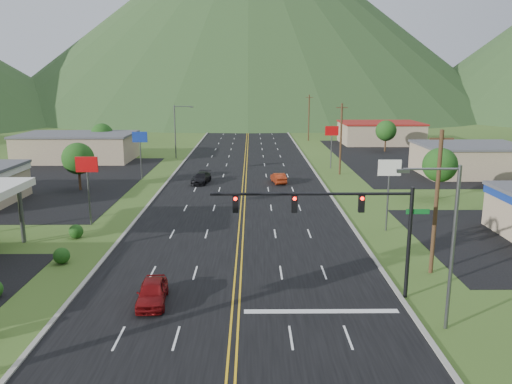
{
  "coord_description": "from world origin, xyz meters",
  "views": [
    {
      "loc": [
        0.96,
        -14.72,
        13.22
      ],
      "look_at": [
        1.3,
        23.82,
        4.5
      ],
      "focal_mm": 35.0,
      "sensor_mm": 36.0,
      "label": 1
    }
  ],
  "objects_px": {
    "traffic_signal": "(344,215)",
    "car_red_near": "(152,293)",
    "streetlight_west": "(177,128)",
    "car_dark_mid": "(201,178)",
    "car_red_far": "(279,178)",
    "streetlight_east": "(448,237)"
  },
  "relations": [
    {
      "from": "streetlight_east",
      "to": "car_dark_mid",
      "type": "xyz_separation_m",
      "value": [
        -16.76,
        38.81,
        -4.51
      ]
    },
    {
      "from": "streetlight_west",
      "to": "car_red_near",
      "type": "height_order",
      "value": "streetlight_west"
    },
    {
      "from": "streetlight_east",
      "to": "car_red_near",
      "type": "distance_m",
      "value": 17.11
    },
    {
      "from": "traffic_signal",
      "to": "car_dark_mid",
      "type": "height_order",
      "value": "traffic_signal"
    },
    {
      "from": "traffic_signal",
      "to": "streetlight_west",
      "type": "relative_size",
      "value": 1.46
    },
    {
      "from": "car_red_near",
      "to": "car_dark_mid",
      "type": "height_order",
      "value": "car_red_near"
    },
    {
      "from": "traffic_signal",
      "to": "streetlight_east",
      "type": "height_order",
      "value": "streetlight_east"
    },
    {
      "from": "traffic_signal",
      "to": "car_red_near",
      "type": "bearing_deg",
      "value": -175.96
    },
    {
      "from": "traffic_signal",
      "to": "car_red_near",
      "type": "xyz_separation_m",
      "value": [
        -11.51,
        -0.81,
        -4.62
      ]
    },
    {
      "from": "car_red_near",
      "to": "car_red_far",
      "type": "distance_m",
      "value": 37.0
    },
    {
      "from": "traffic_signal",
      "to": "car_red_near",
      "type": "distance_m",
      "value": 12.43
    },
    {
      "from": "streetlight_east",
      "to": "car_dark_mid",
      "type": "height_order",
      "value": "streetlight_east"
    },
    {
      "from": "streetlight_east",
      "to": "car_red_far",
      "type": "height_order",
      "value": "streetlight_east"
    },
    {
      "from": "car_red_near",
      "to": "car_red_far",
      "type": "relative_size",
      "value": 1.04
    },
    {
      "from": "streetlight_west",
      "to": "car_red_near",
      "type": "relative_size",
      "value": 2.15
    },
    {
      "from": "traffic_signal",
      "to": "car_red_far",
      "type": "height_order",
      "value": "traffic_signal"
    },
    {
      "from": "streetlight_east",
      "to": "car_red_far",
      "type": "xyz_separation_m",
      "value": [
        -6.71,
        38.94,
        -4.52
      ]
    },
    {
      "from": "car_red_far",
      "to": "streetlight_east",
      "type": "bearing_deg",
      "value": 90.39
    },
    {
      "from": "traffic_signal",
      "to": "car_red_near",
      "type": "relative_size",
      "value": 3.13
    },
    {
      "from": "car_dark_mid",
      "to": "streetlight_west",
      "type": "bearing_deg",
      "value": 115.31
    },
    {
      "from": "traffic_signal",
      "to": "car_red_far",
      "type": "xyz_separation_m",
      "value": [
        -2.01,
        34.94,
        -4.67
      ]
    },
    {
      "from": "traffic_signal",
      "to": "car_red_near",
      "type": "height_order",
      "value": "traffic_signal"
    }
  ]
}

